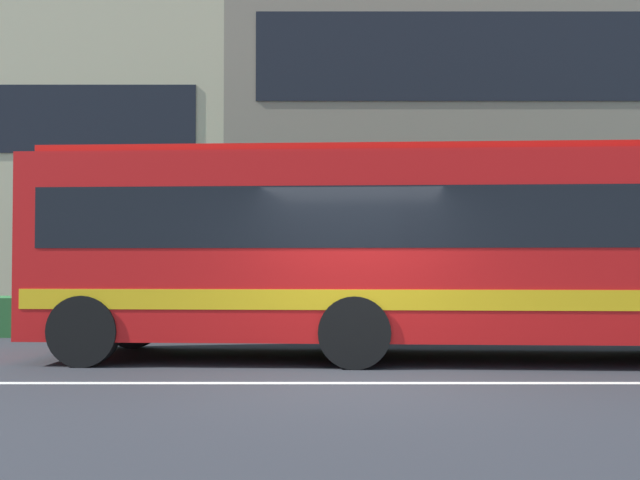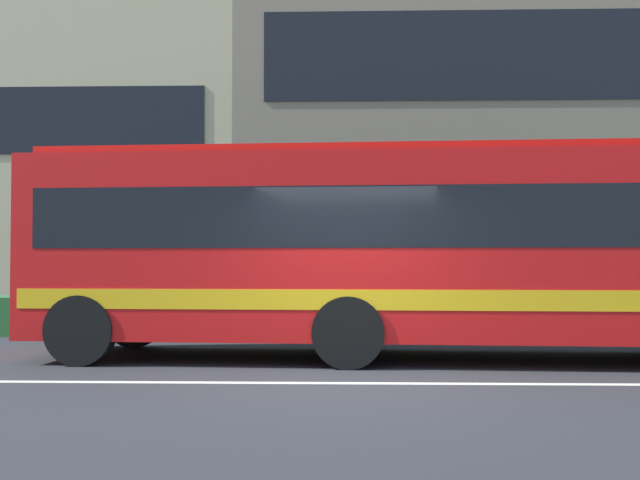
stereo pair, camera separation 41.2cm
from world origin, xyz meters
TOP-DOWN VIEW (x-y plane):
  - ground_plane at (0.00, 0.00)m, footprint 160.00×160.00m
  - lane_centre_line at (0.00, 0.00)m, footprint 60.00×0.16m
  - hedge_row_far at (3.34, 6.16)m, footprint 21.82×1.10m
  - apartment_block_right at (7.70, 15.40)m, footprint 21.40×8.81m
  - transit_bus at (0.78, 2.41)m, footprint 11.09×3.21m

SIDE VIEW (x-z plane):
  - ground_plane at x=0.00m, z-range 0.00..0.00m
  - lane_centre_line at x=0.00m, z-range 0.00..0.01m
  - hedge_row_far at x=3.34m, z-range 0.00..0.77m
  - transit_bus at x=0.78m, z-range 0.16..3.31m
  - apartment_block_right at x=7.70m, z-range 0.00..12.00m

